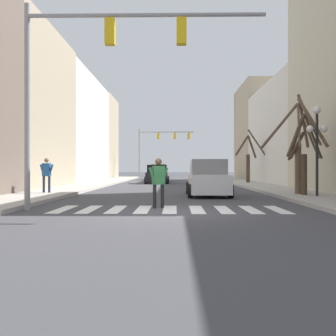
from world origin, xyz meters
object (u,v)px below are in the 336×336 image
street_lamp_right_corner (317,132)px  pedestrian_on_right_sidewalk (47,172)px  traffic_signal_far (159,142)px  car_parked_right_far (207,174)px  traffic_signal_near (96,59)px  pedestrian_on_left_sidewalk (158,179)px  street_tree_right_near (249,159)px  car_parked_left_far (157,175)px  car_parked_right_near (159,173)px  street_tree_right_mid (300,145)px  car_at_intersection (208,179)px  street_tree_left_near (302,155)px

street_lamp_right_corner → pedestrian_on_right_sidewalk: (-12.84, 2.19, -1.81)m
traffic_signal_far → car_parked_right_far: size_ratio=1.73×
traffic_signal_near → pedestrian_on_left_sidewalk: size_ratio=4.55×
car_parked_right_far → street_tree_right_near: (2.82, -10.28, 1.41)m
car_parked_left_far → street_tree_right_near: (8.00, -1.75, 1.40)m
pedestrian_on_right_sidewalk → car_parked_right_near: bearing=90.7°
pedestrian_on_right_sidewalk → street_lamp_right_corner: bearing=0.9°
street_lamp_right_corner → pedestrian_on_right_sidewalk: bearing=170.3°
street_tree_right_mid → car_parked_right_near: bearing=106.2°
car_at_intersection → street_tree_right_mid: street_tree_right_mid is taller
car_parked_right_near → car_parked_left_far: bearing=1.7°
car_parked_right_far → street_tree_left_near: 26.07m
traffic_signal_far → car_parked_right_near: size_ratio=1.60×
pedestrian_on_left_sidewalk → car_at_intersection: bearing=42.8°
car_parked_right_far → car_at_intersection: (-1.92, -24.66, 0.07)m
street_tree_right_near → pedestrian_on_right_sidewalk: bearing=-132.3°
traffic_signal_near → pedestrian_on_left_sidewalk: bearing=23.1°
street_lamp_right_corner → car_parked_right_near: size_ratio=0.85×
traffic_signal_near → street_tree_right_near: size_ratio=1.71×
car_parked_right_far → street_tree_right_mid: bearing=-174.6°
traffic_signal_far → street_tree_left_near: traffic_signal_far is taller
traffic_signal_near → street_tree_left_near: (8.50, 5.57, -2.96)m
car_at_intersection → pedestrian_on_right_sidewalk: 8.17m
traffic_signal_near → street_lamp_right_corner: size_ratio=1.96×
street_lamp_right_corner → street_tree_right_mid: bearing=104.7°
pedestrian_on_right_sidewalk → pedestrian_on_left_sidewalk: bearing=-35.5°
traffic_signal_near → street_tree_left_near: 10.58m
traffic_signal_near → street_tree_right_mid: size_ratio=1.63×
pedestrian_on_right_sidewalk → street_tree_right_near: bearing=58.3°
street_tree_right_mid → street_tree_right_near: street_tree_right_mid is taller
traffic_signal_near → traffic_signal_far: traffic_signal_near is taller
car_parked_right_far → street_tree_right_near: street_tree_right_near is taller
pedestrian_on_left_sidewalk → traffic_signal_far: bearing=65.4°
street_tree_right_near → street_lamp_right_corner: bearing=-90.2°
car_parked_right_near → street_tree_right_near: (8.30, -12.14, 1.34)m
street_tree_left_near → pedestrian_on_right_sidewalk: bearing=173.3°
pedestrian_on_right_sidewalk → street_tree_right_mid: bearing=6.5°
traffic_signal_far → street_tree_right_mid: traffic_signal_far is taller
traffic_signal_far → car_at_intersection: bearing=-83.6°
traffic_signal_near → street_lamp_right_corner: bearing=28.5°
traffic_signal_near → pedestrian_on_left_sidewalk: (2.01, 0.86, -3.94)m
traffic_signal_near → traffic_signal_far: size_ratio=1.05×
traffic_signal_far → street_lamp_right_corner: traffic_signal_far is taller
car_parked_right_near → street_lamp_right_corner: bearing=16.1°
traffic_signal_near → street_lamp_right_corner: traffic_signal_near is taller
car_at_intersection → car_parked_right_near: (-3.56, 26.52, 0.00)m
traffic_signal_near → car_at_intersection: traffic_signal_near is taller
car_at_intersection → pedestrian_on_right_sidewalk: size_ratio=2.55×
traffic_signal_far → car_parked_left_far: bearing=-88.3°
traffic_signal_far → pedestrian_on_right_sidewalk: 33.67m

